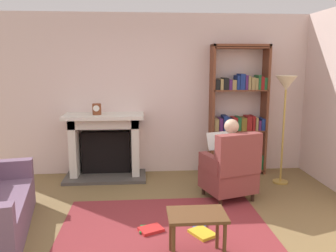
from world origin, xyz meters
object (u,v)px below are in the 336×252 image
(armchair_reading, at_px, (231,170))
(seated_reader, at_px, (227,154))
(bookshelf, at_px, (239,114))
(floor_lamp, at_px, (286,93))
(side_table, at_px, (197,221))
(fireplace, at_px, (105,143))
(mantel_clock, at_px, (97,109))

(armchair_reading, xyz_separation_m, seated_reader, (-0.04, 0.11, 0.20))
(bookshelf, height_order, floor_lamp, bookshelf)
(bookshelf, distance_m, seated_reader, 1.24)
(bookshelf, relative_size, armchair_reading, 2.26)
(side_table, height_order, floor_lamp, floor_lamp)
(floor_lamp, bearing_deg, fireplace, 169.14)
(mantel_clock, xyz_separation_m, side_table, (1.23, -2.50, -0.76))
(fireplace, distance_m, armchair_reading, 2.17)
(bookshelf, relative_size, seated_reader, 1.92)
(mantel_clock, relative_size, seated_reader, 0.16)
(side_table, bearing_deg, fireplace, 113.35)
(armchair_reading, bearing_deg, floor_lamp, -165.75)
(fireplace, relative_size, side_table, 2.36)
(fireplace, xyz_separation_m, bookshelf, (2.26, 0.04, 0.46))
(fireplace, distance_m, mantel_clock, 0.61)
(floor_lamp, bearing_deg, bookshelf, 133.76)
(seated_reader, distance_m, floor_lamp, 1.40)
(mantel_clock, bearing_deg, fireplace, 42.76)
(fireplace, relative_size, mantel_clock, 7.43)
(bookshelf, xyz_separation_m, seated_reader, (-0.46, -1.08, -0.41))
(bookshelf, relative_size, side_table, 3.91)
(fireplace, distance_m, floor_lamp, 2.99)
(floor_lamp, bearing_deg, seated_reader, -153.80)
(mantel_clock, xyz_separation_m, armchair_reading, (1.94, -1.05, -0.73))
(mantel_clock, bearing_deg, side_table, -63.82)
(armchair_reading, distance_m, seated_reader, 0.23)
(armchair_reading, relative_size, seated_reader, 0.85)
(floor_lamp, bearing_deg, armchair_reading, -148.03)
(fireplace, height_order, side_table, fireplace)
(fireplace, bearing_deg, mantel_clock, -137.24)
(seated_reader, bearing_deg, mantel_clock, -44.02)
(side_table, distance_m, floor_lamp, 2.86)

